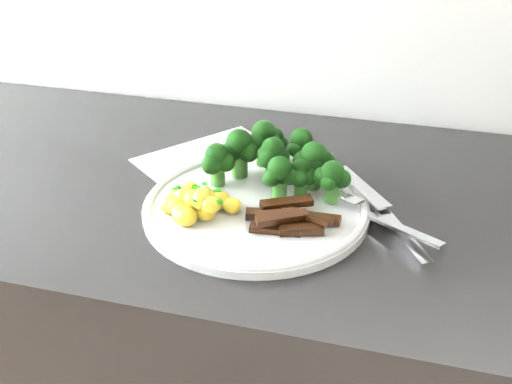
{
  "coord_description": "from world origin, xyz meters",
  "views": [
    {
      "loc": [
        0.1,
        0.94,
        1.3
      ],
      "look_at": [
        -0.09,
        1.63,
        0.9
      ],
      "focal_mm": 43.48,
      "sensor_mm": 36.0,
      "label": 1
    }
  ],
  "objects_px": {
    "plate": "(256,206)",
    "beef_strips": "(289,218)",
    "fork": "(383,218)",
    "potatoes": "(195,202)",
    "broccoli": "(277,157)",
    "knife": "(390,222)",
    "recipe_paper": "(242,178)"
  },
  "relations": [
    {
      "from": "plate",
      "to": "broccoli",
      "type": "xyz_separation_m",
      "value": [
        0.01,
        0.07,
        0.04
      ]
    },
    {
      "from": "broccoli",
      "to": "knife",
      "type": "xyz_separation_m",
      "value": [
        0.16,
        -0.06,
        -0.04
      ]
    },
    {
      "from": "recipe_paper",
      "to": "beef_strips",
      "type": "bearing_deg",
      "value": -51.24
    },
    {
      "from": "recipe_paper",
      "to": "plate",
      "type": "relative_size",
      "value": 1.23
    },
    {
      "from": "potatoes",
      "to": "recipe_paper",
      "type": "bearing_deg",
      "value": 79.23
    },
    {
      "from": "broccoli",
      "to": "beef_strips",
      "type": "bearing_deg",
      "value": -68.68
    },
    {
      "from": "beef_strips",
      "to": "fork",
      "type": "bearing_deg",
      "value": 17.21
    },
    {
      "from": "beef_strips",
      "to": "potatoes",
      "type": "bearing_deg",
      "value": -177.42
    },
    {
      "from": "recipe_paper",
      "to": "plate",
      "type": "height_order",
      "value": "plate"
    },
    {
      "from": "broccoli",
      "to": "fork",
      "type": "relative_size",
      "value": 1.26
    },
    {
      "from": "fork",
      "to": "beef_strips",
      "type": "bearing_deg",
      "value": -162.79
    },
    {
      "from": "plate",
      "to": "beef_strips",
      "type": "distance_m",
      "value": 0.07
    },
    {
      "from": "broccoli",
      "to": "potatoes",
      "type": "bearing_deg",
      "value": -127.08
    },
    {
      "from": "plate",
      "to": "beef_strips",
      "type": "height_order",
      "value": "beef_strips"
    },
    {
      "from": "plate",
      "to": "knife",
      "type": "bearing_deg",
      "value": 2.27
    },
    {
      "from": "potatoes",
      "to": "beef_strips",
      "type": "height_order",
      "value": "potatoes"
    },
    {
      "from": "plate",
      "to": "recipe_paper",
      "type": "bearing_deg",
      "value": 118.24
    },
    {
      "from": "broccoli",
      "to": "fork",
      "type": "bearing_deg",
      "value": -23.84
    },
    {
      "from": "plate",
      "to": "potatoes",
      "type": "bearing_deg",
      "value": -147.59
    },
    {
      "from": "beef_strips",
      "to": "knife",
      "type": "bearing_deg",
      "value": 20.31
    },
    {
      "from": "plate",
      "to": "fork",
      "type": "relative_size",
      "value": 1.85
    },
    {
      "from": "plate",
      "to": "potatoes",
      "type": "xyz_separation_m",
      "value": [
        -0.07,
        -0.04,
        0.02
      ]
    },
    {
      "from": "knife",
      "to": "beef_strips",
      "type": "bearing_deg",
      "value": -159.69
    },
    {
      "from": "recipe_paper",
      "to": "potatoes",
      "type": "bearing_deg",
      "value": -100.77
    },
    {
      "from": "knife",
      "to": "broccoli",
      "type": "bearing_deg",
      "value": 160.49
    },
    {
      "from": "recipe_paper",
      "to": "fork",
      "type": "distance_m",
      "value": 0.23
    },
    {
      "from": "plate",
      "to": "knife",
      "type": "distance_m",
      "value": 0.18
    },
    {
      "from": "broccoli",
      "to": "knife",
      "type": "relative_size",
      "value": 0.96
    },
    {
      "from": "plate",
      "to": "broccoli",
      "type": "height_order",
      "value": "broccoli"
    },
    {
      "from": "beef_strips",
      "to": "knife",
      "type": "xyz_separation_m",
      "value": [
        0.12,
        0.05,
        -0.01
      ]
    },
    {
      "from": "plate",
      "to": "beef_strips",
      "type": "relative_size",
      "value": 2.47
    },
    {
      "from": "potatoes",
      "to": "knife",
      "type": "xyz_separation_m",
      "value": [
        0.25,
        0.05,
        -0.02
      ]
    }
  ]
}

